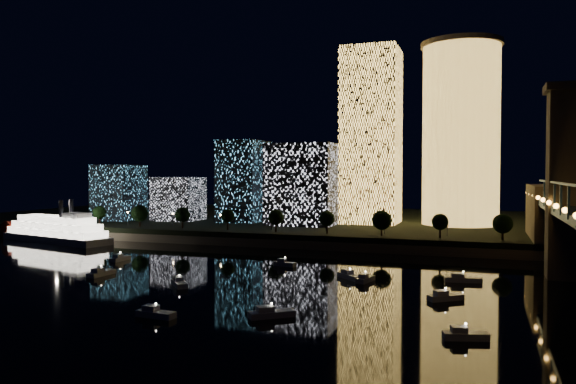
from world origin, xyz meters
name	(u,v)px	position (x,y,z in m)	size (l,w,h in m)	color
ground	(263,302)	(0.00, 0.00, 0.00)	(520.00, 520.00, 0.00)	black
far_bank	(387,224)	(0.00, 160.00, 2.50)	(420.00, 160.00, 5.00)	black
seawall	(350,246)	(0.00, 82.00, 1.50)	(420.00, 6.00, 3.00)	#6B5E4C
tower_cylindrical	(461,134)	(34.29, 142.02, 44.01)	(34.00, 34.00, 77.77)	#FFC051
tower_rectangular	(371,136)	(-3.43, 137.60, 43.41)	(24.14, 24.14, 76.82)	#FFC051
midrise_blocks	(236,187)	(-61.87, 121.50, 20.97)	(113.45, 34.34, 36.88)	white
riverboat	(52,230)	(-117.99, 69.09, 4.47)	(58.87, 25.20, 17.42)	silver
motorboats	(257,285)	(-6.10, 11.57, 0.81)	(112.53, 73.62, 2.78)	silver
esplanade_trees	(281,217)	(-27.90, 88.00, 10.47)	(166.05, 6.93, 8.97)	black
street_lamps	(272,220)	(-34.00, 94.00, 9.02)	(132.70, 0.70, 5.65)	black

